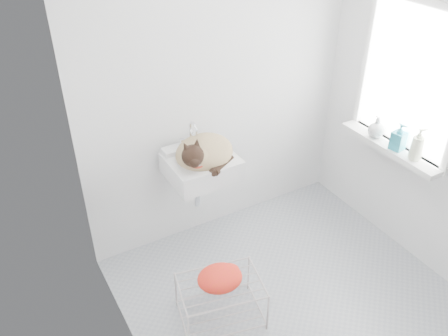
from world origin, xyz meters
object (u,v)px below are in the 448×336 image
cat (204,153)px  bottle_c (375,137)px  sink (201,157)px  bottle_b (396,149)px  wire_rack (221,302)px  bottle_a (414,159)px

cat → bottle_c: bearing=-30.0°
sink → bottle_b: 1.43m
cat → sink: bearing=111.1°
bottle_b → wire_rack: bearing=-177.3°
cat → bottle_a: cat is taller
wire_rack → bottle_b: 1.68m
sink → wire_rack: sink is taller
sink → bottle_c: size_ratio=2.98×
cat → bottle_a: bearing=-44.1°
bottle_c → wire_rack: bearing=-169.4°
bottle_c → bottle_a: bearing=-90.0°
bottle_a → bottle_b: same height
wire_rack → bottle_a: bottle_a is taller
sink → cat: 0.05m
cat → wire_rack: 1.02m
wire_rack → bottle_c: 1.70m
sink → bottle_a: size_ratio=2.37×
wire_rack → bottle_b: size_ratio=2.58×
sink → wire_rack: size_ratio=0.92×
wire_rack → bottle_c: bearing=10.6°
bottle_b → bottle_c: 0.21m
cat → bottle_c: (1.28, -0.37, -0.04)m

